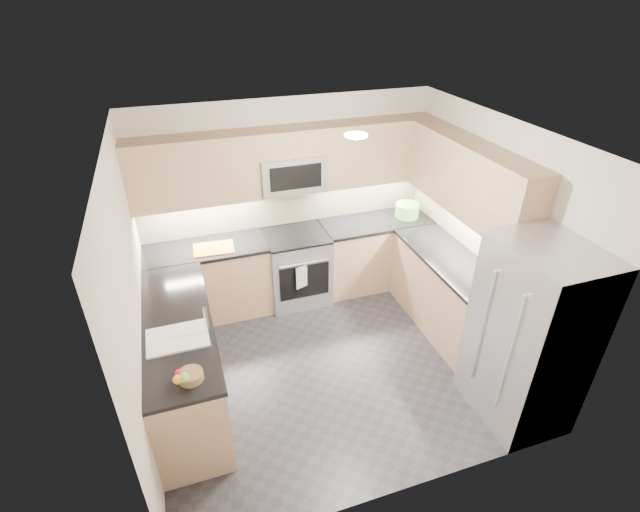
{
  "coord_description": "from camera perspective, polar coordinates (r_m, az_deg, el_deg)",
  "views": [
    {
      "loc": [
        -1.31,
        -3.55,
        3.61
      ],
      "look_at": [
        0.0,
        0.35,
        1.15
      ],
      "focal_mm": 26.0,
      "sensor_mm": 36.0,
      "label": 1
    }
  ],
  "objects": [
    {
      "name": "countertop_peninsula",
      "position": [
        4.46,
        -17.27,
        -7.9
      ],
      "size": [
        0.63,
        2.0,
        0.04
      ],
      "primitive_type": "cube",
      "color": "black",
      "rests_on": "base_cab_peninsula"
    },
    {
      "name": "backsplash_right",
      "position": [
        5.61,
        17.36,
        3.89
      ],
      "size": [
        0.01,
        2.3,
        0.51
      ],
      "primitive_type": "cube",
      "color": "#C5B48E",
      "rests_on": "wall_right"
    },
    {
      "name": "countertop_right",
      "position": [
        5.37,
        16.07,
        -0.53
      ],
      "size": [
        0.63,
        1.7,
        0.04
      ],
      "primitive_type": "cube",
      "color": "black",
      "rests_on": "base_cab_right"
    },
    {
      "name": "fruit_basket",
      "position": [
        3.83,
        -15.62,
        -14.04
      ],
      "size": [
        0.25,
        0.25,
        0.07
      ],
      "primitive_type": "cylinder",
      "rotation": [
        0.0,
        0.0,
        0.38
      ],
      "color": "olive",
      "rests_on": "countertop_peninsula"
    },
    {
      "name": "countertop_back_right",
      "position": [
        6.04,
        6.97,
        4.2
      ],
      "size": [
        1.42,
        0.63,
        0.04
      ],
      "primitive_type": "cube",
      "color": "black",
      "rests_on": "base_cab_back_right"
    },
    {
      "name": "faucet",
      "position": [
        4.16,
        -13.83,
        -7.66
      ],
      "size": [
        0.03,
        0.03,
        0.28
      ],
      "primitive_type": "cylinder",
      "color": "silver",
      "rests_on": "countertop_peninsula"
    },
    {
      "name": "floor",
      "position": [
        5.23,
        1.25,
        -12.79
      ],
      "size": [
        3.6,
        3.2,
        0.0
      ],
      "primitive_type": "cube",
      "color": "#27272C",
      "rests_on": "ground"
    },
    {
      "name": "wall_front",
      "position": [
        3.33,
        11.13,
        -15.02
      ],
      "size": [
        3.6,
        0.02,
        2.5
      ],
      "primitive_type": "cube",
      "color": "beige",
      "rests_on": "floor"
    },
    {
      "name": "fridge_handle_right",
      "position": [
        4.41,
        19.33,
        -8.32
      ],
      "size": [
        0.02,
        0.02,
        1.2
      ],
      "primitive_type": "cylinder",
      "color": "#B2B5BA",
      "rests_on": "refrigerator"
    },
    {
      "name": "upper_cab_right",
      "position": [
        5.14,
        17.95,
        9.05
      ],
      "size": [
        0.35,
        1.95,
        0.75
      ],
      "primitive_type": "cube",
      "color": "tan",
      "rests_on": "wall_right"
    },
    {
      "name": "fruit_apple",
      "position": [
        3.76,
        -16.94,
        -13.66
      ],
      "size": [
        0.07,
        0.07,
        0.07
      ],
      "primitive_type": "sphere",
      "color": "red",
      "rests_on": "fruit_basket"
    },
    {
      "name": "cutting_board",
      "position": [
        5.47,
        -12.95,
        0.92
      ],
      "size": [
        0.48,
        0.35,
        0.01
      ],
      "primitive_type": "cube",
      "rotation": [
        0.0,
        0.0,
        -0.08
      ],
      "color": "orange",
      "rests_on": "countertop_back_left"
    },
    {
      "name": "base_cab_right",
      "position": [
        5.62,
        15.39,
        -4.63
      ],
      "size": [
        0.6,
        1.7,
        0.9
      ],
      "primitive_type": "cube",
      "color": "tan",
      "rests_on": "floor"
    },
    {
      "name": "wall_right",
      "position": [
        5.27,
        20.18,
        2.27
      ],
      "size": [
        0.02,
        3.2,
        2.5
      ],
      "primitive_type": "cube",
      "color": "beige",
      "rests_on": "floor"
    },
    {
      "name": "gas_range",
      "position": [
        5.91,
        -2.85,
        -1.42
      ],
      "size": [
        0.76,
        0.65,
        0.91
      ],
      "primitive_type": "cube",
      "color": "#A3A5AB",
      "rests_on": "floor"
    },
    {
      "name": "oven_handle",
      "position": [
        5.48,
        -1.91,
        -0.93
      ],
      "size": [
        0.6,
        0.02,
        0.02
      ],
      "primitive_type": "cylinder",
      "rotation": [
        0.0,
        1.57,
        0.0
      ],
      "color": "#B2B5BA",
      "rests_on": "gas_range"
    },
    {
      "name": "wall_left",
      "position": [
        4.29,
        -21.92,
        -5.06
      ],
      "size": [
        0.02,
        3.2,
        2.5
      ],
      "primitive_type": "cube",
      "color": "beige",
      "rests_on": "floor"
    },
    {
      "name": "base_cab_back_left",
      "position": [
        5.79,
        -13.35,
        -3.14
      ],
      "size": [
        1.42,
        0.6,
        0.9
      ],
      "primitive_type": "cube",
      "color": "tan",
      "rests_on": "floor"
    },
    {
      "name": "base_cab_back_right",
      "position": [
        6.26,
        6.7,
        0.36
      ],
      "size": [
        1.42,
        0.6,
        0.9
      ],
      "primitive_type": "cube",
      "color": "tan",
      "rests_on": "floor"
    },
    {
      "name": "upper_cab_back",
      "position": [
        5.44,
        -3.68,
        11.68
      ],
      "size": [
        3.6,
        0.35,
        0.75
      ],
      "primitive_type": "cube",
      "color": "tan",
      "rests_on": "wall_back"
    },
    {
      "name": "wall_back",
      "position": [
        5.81,
        -3.95,
        6.85
      ],
      "size": [
        3.6,
        0.02,
        2.5
      ],
      "primitive_type": "cube",
      "color": "beige",
      "rests_on": "floor"
    },
    {
      "name": "microwave",
      "position": [
        5.46,
        -3.56,
        10.36
      ],
      "size": [
        0.76,
        0.4,
        0.4
      ],
      "primitive_type": "cube",
      "color": "#A5A9AD",
      "rests_on": "upper_cab_back"
    },
    {
      "name": "ceiling",
      "position": [
        3.94,
        1.67,
        14.52
      ],
      "size": [
        3.6,
        3.2,
        0.02
      ],
      "primitive_type": "cube",
      "color": "beige",
      "rests_on": "wall_back"
    },
    {
      "name": "countertop_back_left",
      "position": [
        5.55,
        -13.93,
        0.9
      ],
      "size": [
        1.42,
        0.63,
        0.04
      ],
      "primitive_type": "cube",
      "color": "black",
      "rests_on": "base_cab_back_left"
    },
    {
      "name": "base_cab_peninsula",
      "position": [
        4.76,
        -16.39,
        -12.34
      ],
      "size": [
        0.6,
        2.0,
        0.9
      ],
      "primitive_type": "cube",
      "color": "tan",
      "rests_on": "floor"
    },
    {
      "name": "oven_door_glass",
      "position": [
        5.65,
        -1.92,
        -3.16
      ],
      "size": [
        0.62,
        0.02,
        0.45
      ],
      "primitive_type": "cube",
      "color": "black",
      "rests_on": "gas_range"
    },
    {
      "name": "fridge_handle_left",
      "position": [
        4.21,
        22.18,
        -11.14
      ],
      "size": [
        0.02,
        0.02,
        1.2
      ],
      "primitive_type": "cylinder",
      "color": "#B2B5BA",
      "rests_on": "refrigerator"
    },
    {
      "name": "dish_towel_check",
      "position": [
        5.55,
        -2.28,
        -2.61
      ],
      "size": [
        0.15,
        0.07,
        0.29
      ],
      "primitive_type": "cube",
      "rotation": [
        0.0,
        0.0,
        0.35
      ],
      "color": "silver",
      "rests_on": "oven_handle"
    },
    {
      "name": "backsplash_back",
      "position": [
        5.83,
        -3.92,
        6.34
      ],
      "size": [
        3.6,
        0.01,
        0.51
      ],
      "primitive_type": "cube",
      "color": "#C5B48E",
      "rests_on": "wall_back"
    },
    {
      "name": "sink_basin",
      "position": [
        4.29,
        -16.98,
        -10.33
      ],
      "size": [
        0.52,
        0.38,
        0.16
      ],
      "primitive_type": "cube",
      "color": "white",
      "rests_on": "base_cab_peninsula"
    },
    {
      "name": "microwave_door",
      "position": [
        5.28,
        -2.96,
        9.63
      ],
      "size": [
        0.6,
        0.01,
        0.28
      ],
      "primitive_type": "cube",
      "color": "black",
      "rests_on": "microwave"
    },
    {
      "name": "refrigerator",
      "position": [
        4.55,
        24.33,
        -8.95
      ],
      "size": [
        0.7,
        0.9,
        1.8
      ],
      "primitive_type": "cube",
      "color": "#A3A5AB",
      "rests_on": "floor"
    },
    {
      "name": "range_cooktop",
      "position": [
        5.68,
        -2.97,
        2.5
      ],
      "size": [
        0.76,
        0.65,
        0.03
      ],
      "primitive_type": "cube",
      "color": "black",
      "rests_on": "gas_range"
    },
    {
      "name": "utensil_bowl",
      "position": [
        6.17,
        10.68,
        5.56
      ],
      "size": [
        0.38,
        0.38,
        0.18
      ],
      "primitive_type": "cylinder",
      "rotation": [
        0.0,
        0.0,
        -0.27
      ],
      "color": "#66B54D",
      "rests_on": "countertop_back_right"
    },
    {
      "name": "fruit_orange",
      "position": [
        3.72,
        -17.14,
        -14.34
      ],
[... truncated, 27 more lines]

